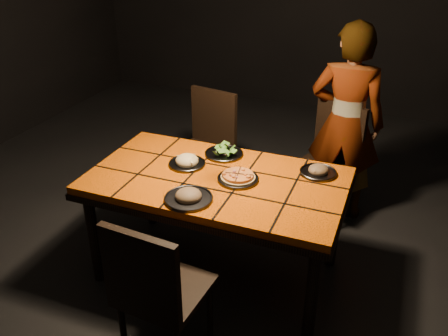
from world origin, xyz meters
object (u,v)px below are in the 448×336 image
(chair_near, at_px, (155,288))
(plate_pasta, at_px, (187,162))
(chair_far_left, at_px, (207,140))
(diner, at_px, (346,124))
(dining_table, at_px, (217,188))
(chair_far_right, at_px, (330,155))
(plate_pizza, at_px, (238,178))

(chair_near, bearing_deg, plate_pasta, -70.16)
(chair_far_left, bearing_deg, diner, 21.61)
(dining_table, distance_m, diner, 1.27)
(plate_pasta, bearing_deg, chair_far_right, 49.59)
(chair_far_right, relative_size, diner, 0.60)
(chair_far_left, bearing_deg, plate_pizza, -44.64)
(plate_pizza, relative_size, plate_pasta, 1.07)
(plate_pizza, distance_m, plate_pasta, 0.39)
(diner, bearing_deg, plate_pasta, 49.77)
(plate_pizza, bearing_deg, chair_far_left, 123.85)
(dining_table, distance_m, plate_pasta, 0.28)
(chair_near, distance_m, plate_pizza, 0.88)
(dining_table, bearing_deg, chair_near, -89.80)
(chair_far_right, distance_m, plate_pizza, 1.11)
(chair_far_right, bearing_deg, diner, 65.38)
(chair_far_right, bearing_deg, plate_pizza, -90.75)
(chair_far_left, distance_m, diner, 1.13)
(dining_table, height_order, chair_far_right, chair_far_right)
(dining_table, bearing_deg, chair_far_left, 116.90)
(dining_table, distance_m, plate_pizza, 0.17)
(chair_far_left, height_order, plate_pasta, chair_far_left)
(plate_pizza, height_order, plate_pasta, plate_pasta)
(chair_far_right, bearing_deg, chair_near, -84.92)
(plate_pizza, bearing_deg, plate_pasta, 169.73)
(chair_near, xyz_separation_m, plate_pasta, (-0.25, 0.91, 0.23))
(chair_far_right, height_order, plate_pasta, chair_far_right)
(chair_far_right, bearing_deg, chair_far_left, -151.70)
(chair_far_left, xyz_separation_m, chair_far_right, (1.01, 0.12, -0.01))
(dining_table, relative_size, plate_pasta, 6.67)
(dining_table, relative_size, chair_far_left, 1.70)
(diner, distance_m, plate_pizza, 1.19)
(chair_near, bearing_deg, plate_pizza, -94.43)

